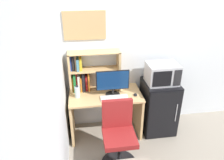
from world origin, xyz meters
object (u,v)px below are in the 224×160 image
keyboard (114,98)px  hutch_bookshelf (86,72)px  microwave (162,73)px  water_bottle (77,92)px  monitor (113,82)px  desk_chair (119,138)px  mini_fridge (158,107)px  wall_corkboard (85,26)px  computer_mouse (135,95)px

keyboard → hutch_bookshelf: bearing=139.3°
hutch_bookshelf → microwave: bearing=-9.8°
water_bottle → microwave: size_ratio=0.42×
monitor → desk_chair: 0.81m
water_bottle → microwave: 1.32m
hutch_bookshelf → monitor: 0.45m
monitor → water_bottle: (-0.53, 0.01, -0.13)m
hutch_bookshelf → desk_chair: size_ratio=0.82×
mini_fridge → wall_corkboard: 1.75m
computer_mouse → wall_corkboard: wall_corkboard is taller
hutch_bookshelf → mini_fridge: hutch_bookshelf is taller
computer_mouse → microwave: 0.53m
desk_chair → water_bottle: bearing=130.3°
monitor → desk_chair: (-0.01, -0.61, -0.54)m
computer_mouse → hutch_bookshelf: bearing=157.1°
computer_mouse → mini_fridge: 0.55m
monitor → computer_mouse: size_ratio=6.13×
mini_fridge → monitor: bearing=-177.5°
water_bottle → wall_corkboard: size_ratio=0.32×
computer_mouse → water_bottle: size_ratio=0.41×
monitor → water_bottle: size_ratio=2.50×
microwave → desk_chair: microwave is taller
keyboard → water_bottle: size_ratio=2.07×
keyboard → water_bottle: 0.56m
hutch_bookshelf → water_bottle: bearing=-125.2°
computer_mouse → mini_fridge: bearing=13.2°
keyboard → desk_chair: (-0.02, -0.51, -0.34)m
mini_fridge → desk_chair: 1.01m
water_bottle → mini_fridge: 1.37m
monitor → keyboard: (0.01, -0.10, -0.21)m
microwave → wall_corkboard: (-1.14, 0.30, 0.70)m
hutch_bookshelf → monitor: bearing=-31.9°
hutch_bookshelf → computer_mouse: bearing=-22.9°
monitor → wall_corkboard: (-0.36, 0.33, 0.78)m
microwave → wall_corkboard: 1.37m
computer_mouse → water_bottle: bearing=174.8°
mini_fridge → microwave: size_ratio=1.89×
computer_mouse → mini_fridge: size_ratio=0.09×
monitor → desk_chair: size_ratio=0.52×
mini_fridge → desk_chair: (-0.78, -0.64, -0.02)m
computer_mouse → desk_chair: desk_chair is taller
water_bottle → microwave: microwave is taller
keyboard → mini_fridge: size_ratio=0.46×
desk_chair → hutch_bookshelf: bearing=113.5°
hutch_bookshelf → desk_chair: 1.11m
microwave → keyboard: bearing=-170.0°
hutch_bookshelf → water_bottle: hutch_bookshelf is taller
monitor → wall_corkboard: wall_corkboard is taller
mini_fridge → wall_corkboard: (-1.14, 0.30, 1.30)m
microwave → water_bottle: bearing=-178.9°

